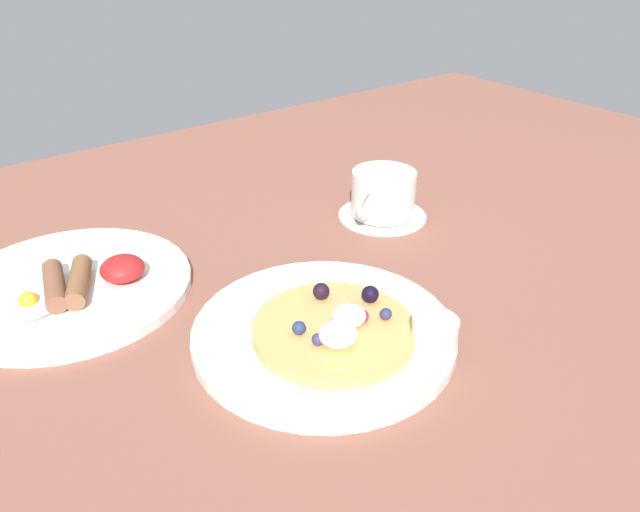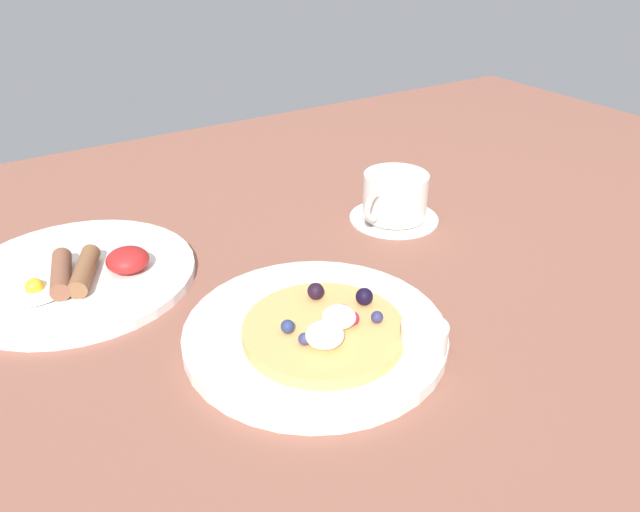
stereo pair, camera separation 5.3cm
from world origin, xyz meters
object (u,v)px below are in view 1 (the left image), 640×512
at_px(syrup_ramekin, 435,332).
at_px(coffee_cup, 383,192).
at_px(breakfast_plate, 70,287).
at_px(coffee_saucer, 382,215).
at_px(pancake_plate, 324,333).

relative_size(syrup_ramekin, coffee_cup, 0.38).
bearing_deg(coffee_cup, breakfast_plate, 169.96).
xyz_separation_m(syrup_ramekin, coffee_saucer, (0.17, 0.26, -0.03)).
height_order(breakfast_plate, coffee_cup, coffee_cup).
xyz_separation_m(pancake_plate, coffee_saucer, (0.24, 0.17, -0.00)).
height_order(pancake_plate, breakfast_plate, pancake_plate).
bearing_deg(pancake_plate, coffee_saucer, 36.04).
relative_size(syrup_ramekin, breakfast_plate, 0.16).
distance_m(syrup_ramekin, coffee_saucer, 0.31).
bearing_deg(coffee_cup, coffee_saucer, 21.16).
relative_size(pancake_plate, breakfast_plate, 0.98).
distance_m(pancake_plate, syrup_ramekin, 0.11).
height_order(pancake_plate, coffee_saucer, pancake_plate).
relative_size(coffee_saucer, coffee_cup, 1.07).
xyz_separation_m(pancake_plate, breakfast_plate, (-0.18, 0.25, -0.00)).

